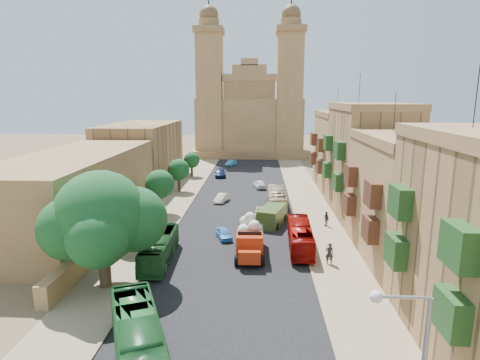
# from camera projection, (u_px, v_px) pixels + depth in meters

# --- Properties ---
(ground) EXTENTS (260.00, 260.00, 0.00)m
(ground) POSITION_uv_depth(u_px,v_px,m) (222.00, 316.00, 27.12)
(ground) COLOR brown
(road_surface) EXTENTS (14.00, 140.00, 0.01)m
(road_surface) POSITION_uv_depth(u_px,v_px,m) (241.00, 202.00, 56.45)
(road_surface) COLOR black
(road_surface) RESTS_ON ground
(sidewalk_east) EXTENTS (5.00, 140.00, 0.01)m
(sidewalk_east) POSITION_uv_depth(u_px,v_px,m) (309.00, 203.00, 56.00)
(sidewalk_east) COLOR #857257
(sidewalk_east) RESTS_ON ground
(sidewalk_west) EXTENTS (5.00, 140.00, 0.01)m
(sidewalk_west) POSITION_uv_depth(u_px,v_px,m) (175.00, 201.00, 56.89)
(sidewalk_west) COLOR #857257
(sidewalk_west) RESTS_ON ground
(kerb_east) EXTENTS (0.25, 140.00, 0.12)m
(kerb_east) POSITION_uv_depth(u_px,v_px,m) (291.00, 202.00, 56.11)
(kerb_east) COLOR #857257
(kerb_east) RESTS_ON ground
(kerb_west) EXTENTS (0.25, 140.00, 0.12)m
(kerb_west) POSITION_uv_depth(u_px,v_px,m) (192.00, 201.00, 56.76)
(kerb_west) COLOR #857257
(kerb_west) RESTS_ON ground
(townhouse_b) EXTENTS (9.00, 14.00, 14.90)m
(townhouse_b) POSITION_uv_depth(u_px,v_px,m) (409.00, 198.00, 35.97)
(townhouse_b) COLOR olive
(townhouse_b) RESTS_ON ground
(townhouse_c) EXTENTS (9.00, 14.00, 17.40)m
(townhouse_c) POSITION_uv_depth(u_px,v_px,m) (369.00, 160.00, 49.40)
(townhouse_c) COLOR #977145
(townhouse_c) RESTS_ON ground
(townhouse_d) EXTENTS (9.00, 14.00, 15.90)m
(townhouse_d) POSITION_uv_depth(u_px,v_px,m) (345.00, 151.00, 63.24)
(townhouse_d) COLOR olive
(townhouse_d) RESTS_ON ground
(west_wall) EXTENTS (1.00, 40.00, 1.80)m
(west_wall) POSITION_uv_depth(u_px,v_px,m) (131.00, 215.00, 47.07)
(west_wall) COLOR olive
(west_wall) RESTS_ON ground
(west_building_low) EXTENTS (10.00, 28.00, 8.40)m
(west_building_low) POSITION_uv_depth(u_px,v_px,m) (76.00, 191.00, 44.70)
(west_building_low) COLOR brown
(west_building_low) RESTS_ON ground
(west_building_mid) EXTENTS (10.00, 22.00, 10.00)m
(west_building_mid) POSITION_uv_depth(u_px,v_px,m) (142.00, 152.00, 69.95)
(west_building_mid) COLOR #977145
(west_building_mid) RESTS_ON ground
(church) EXTENTS (28.00, 22.50, 36.30)m
(church) POSITION_uv_depth(u_px,v_px,m) (250.00, 117.00, 102.03)
(church) COLOR olive
(church) RESTS_ON ground
(ficus_tree) EXTENTS (9.21, 8.47, 9.21)m
(ficus_tree) POSITION_uv_depth(u_px,v_px,m) (102.00, 219.00, 30.36)
(ficus_tree) COLOR #3A2D1D
(ficus_tree) RESTS_ON ground
(street_tree_a) EXTENTS (2.94, 2.94, 4.52)m
(street_tree_a) POSITION_uv_depth(u_px,v_px,m) (130.00, 219.00, 38.70)
(street_tree_a) COLOR #3A2D1D
(street_tree_a) RESTS_ON ground
(street_tree_b) EXTENTS (3.65, 3.65, 5.62)m
(street_tree_b) POSITION_uv_depth(u_px,v_px,m) (160.00, 184.00, 50.28)
(street_tree_b) COLOR #3A2D1D
(street_tree_b) RESTS_ON ground
(street_tree_c) EXTENTS (3.34, 3.34, 5.13)m
(street_tree_c) POSITION_uv_depth(u_px,v_px,m) (179.00, 170.00, 62.08)
(street_tree_c) COLOR #3A2D1D
(street_tree_c) RESTS_ON ground
(street_tree_d) EXTENTS (2.95, 2.95, 4.54)m
(street_tree_d) POSITION_uv_depth(u_px,v_px,m) (192.00, 160.00, 73.89)
(street_tree_d) COLOR #3A2D1D
(street_tree_d) RESTS_ON ground
(red_truck) EXTENTS (2.74, 6.69, 3.87)m
(red_truck) POSITION_uv_depth(u_px,v_px,m) (250.00, 238.00, 37.26)
(red_truck) COLOR #B12A0D
(red_truck) RESTS_ON ground
(olive_pickup) EXTENTS (3.68, 5.55, 2.11)m
(olive_pickup) POSITION_uv_depth(u_px,v_px,m) (272.00, 216.00, 46.27)
(olive_pickup) COLOR #334C1C
(olive_pickup) RESTS_ON ground
(bus_green_south) EXTENTS (6.25, 10.63, 2.92)m
(bus_green_south) POSITION_uv_depth(u_px,v_px,m) (138.00, 344.00, 21.67)
(bus_green_south) COLOR #1B5726
(bus_green_south) RESTS_ON ground
(bus_green_north) EXTENTS (2.44, 8.98, 2.48)m
(bus_green_north) POSITION_uv_depth(u_px,v_px,m) (159.00, 248.00, 35.90)
(bus_green_north) COLOR #1B5421
(bus_green_north) RESTS_ON ground
(bus_red_east) EXTENTS (2.42, 9.02, 2.49)m
(bus_red_east) POSITION_uv_depth(u_px,v_px,m) (300.00, 237.00, 38.90)
(bus_red_east) COLOR #8F0A06
(bus_red_east) RESTS_ON ground
(bus_cream_east) EXTENTS (2.24, 9.41, 2.62)m
(bus_cream_east) POSITION_uv_depth(u_px,v_px,m) (277.00, 199.00, 52.85)
(bus_cream_east) COLOR tan
(bus_cream_east) RESTS_ON ground
(car_blue_a) EXTENTS (2.24, 3.46, 1.09)m
(car_blue_a) POSITION_uv_depth(u_px,v_px,m) (224.00, 234.00, 41.78)
(car_blue_a) COLOR #4089D2
(car_blue_a) RESTS_ON ground
(car_white_a) EXTENTS (2.10, 3.67, 1.14)m
(car_white_a) POSITION_uv_depth(u_px,v_px,m) (222.00, 198.00, 56.33)
(car_white_a) COLOR white
(car_white_a) RESTS_ON ground
(car_cream) EXTENTS (2.43, 5.09, 1.40)m
(car_cream) POSITION_uv_depth(u_px,v_px,m) (264.00, 212.00, 49.11)
(car_cream) COLOR beige
(car_cream) RESTS_ON ground
(car_dkblue) EXTENTS (2.43, 4.95, 1.38)m
(car_dkblue) POSITION_uv_depth(u_px,v_px,m) (220.00, 173.00, 74.04)
(car_dkblue) COLOR #0C173F
(car_dkblue) RESTS_ON ground
(car_white_b) EXTENTS (2.47, 4.12, 1.31)m
(car_white_b) POSITION_uv_depth(u_px,v_px,m) (259.00, 184.00, 64.91)
(car_white_b) COLOR white
(car_white_b) RESTS_ON ground
(car_blue_b) EXTENTS (2.39, 3.76, 1.17)m
(car_blue_b) POSITION_uv_depth(u_px,v_px,m) (231.00, 163.00, 85.97)
(car_blue_b) COLOR teal
(car_blue_b) RESTS_ON ground
(pedestrian_a) EXTENTS (0.73, 0.49, 1.96)m
(pedestrian_a) POSITION_uv_depth(u_px,v_px,m) (329.00, 253.00, 35.41)
(pedestrian_a) COLOR black
(pedestrian_a) RESTS_ON ground
(pedestrian_c) EXTENTS (0.77, 1.10, 1.73)m
(pedestrian_c) POSITION_uv_depth(u_px,v_px,m) (326.00, 219.00, 45.84)
(pedestrian_c) COLOR #383840
(pedestrian_c) RESTS_ON ground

